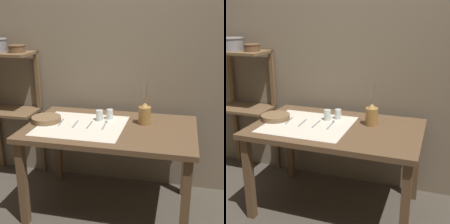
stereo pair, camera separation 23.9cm
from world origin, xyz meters
The scene contains 15 objects.
ground_plane centered at (0.00, 0.00, 0.00)m, with size 12.00×12.00×0.00m, color #473F35.
stone_wall_back centered at (0.00, 0.52, 1.20)m, with size 7.00×0.06×2.40m.
wooden_table centered at (0.00, 0.00, 0.64)m, with size 1.32×0.82×0.73m.
wooden_shelf_unit centered at (-1.06, 0.35, 0.86)m, with size 0.52×0.32×1.24m.
linen_cloth centered at (-0.23, -0.03, 0.73)m, with size 0.67×0.58×0.00m.
pitcher_with_flowers centered at (0.25, 0.12, 0.81)m, with size 0.10×0.10×0.34m.
wooden_bowl centered at (-0.53, -0.01, 0.75)m, with size 0.24×0.24×0.04m.
glass_tumbler_near centered at (-0.12, 0.11, 0.78)m, with size 0.06×0.06×0.09m.
glass_tumbler_far centered at (-0.04, 0.17, 0.78)m, with size 0.05×0.05×0.08m.
fork_outer centered at (-0.41, -0.01, 0.74)m, with size 0.03×0.17×0.00m.
knife_center centered at (-0.28, -0.02, 0.74)m, with size 0.02×0.17×0.00m.
fork_inner centered at (-0.17, -0.01, 0.74)m, with size 0.01×0.17×0.00m.
spoon_inner centered at (-0.05, 0.04, 0.74)m, with size 0.03×0.18×0.02m.
metal_pot_large centered at (-1.14, 0.31, 1.31)m, with size 0.23×0.23×0.12m.
metal_pot_small centered at (-0.92, 0.31, 1.28)m, with size 0.15×0.15×0.06m.
Camera 2 is at (0.75, -2.16, 1.59)m, focal length 50.00 mm.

